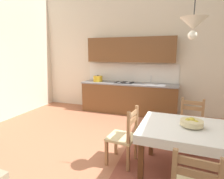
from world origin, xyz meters
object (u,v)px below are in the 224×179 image
Objects in this scene: dining_chair_kitchen_side at (191,126)px; fruit_bowl at (192,123)px; kitchen_cabinetry at (129,84)px; dining_chair_tv_side at (124,137)px; dining_table at (191,136)px; pendant_lamp at (193,24)px.

dining_chair_kitchen_side is 3.10× the size of fruit_bowl.
kitchen_cabinetry is 3.01× the size of dining_chair_tv_side.
dining_table is 1.51× the size of dining_chair_kitchen_side.
dining_chair_kitchen_side is 0.96m from fruit_bowl.
fruit_bowl is (0.96, -0.03, 0.37)m from dining_chair_tv_side.
dining_table is at bearing -3.04° from dining_chair_tv_side.
kitchen_cabinetry is 2.43m from dining_chair_kitchen_side.
pendant_lamp is (1.46, -2.75, 1.23)m from kitchen_cabinetry.
dining_chair_kitchen_side reaches higher than fruit_bowl.
kitchen_cabinetry is at bearing 120.02° from dining_table.
pendant_lamp is at bearing -129.07° from fruit_bowl.
kitchen_cabinetry is 1.99× the size of dining_table.
dining_chair_kitchen_side and dining_chair_tv_side have the same top height.
dining_table is at bearing -87.71° from fruit_bowl.
kitchen_cabinetry is 3.48× the size of pendant_lamp.
dining_chair_kitchen_side is at bearing 85.33° from fruit_bowl.
dining_table is 1.74× the size of pendant_lamp.
dining_table is 0.98m from dining_chair_tv_side.
fruit_bowl is 0.37× the size of pendant_lamp.
pendant_lamp is (-0.08, -0.08, 1.46)m from dining_table.
kitchen_cabinetry is 3.07m from fruit_bowl.
dining_chair_tv_side is at bearing 176.96° from dining_table.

